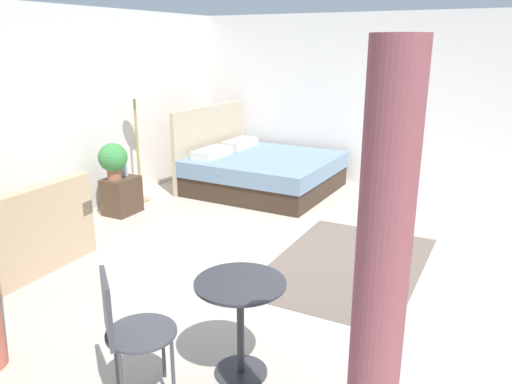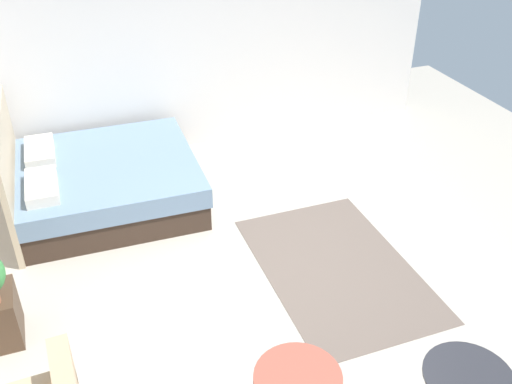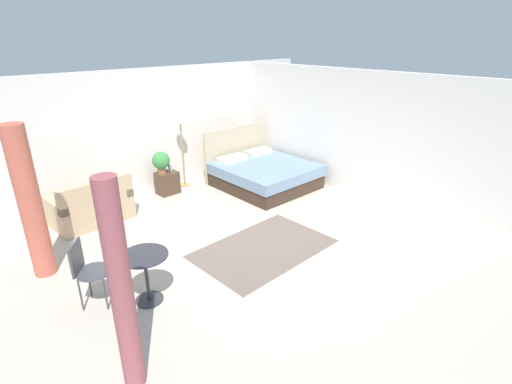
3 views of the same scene
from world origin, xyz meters
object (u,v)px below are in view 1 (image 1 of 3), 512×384
(bed, at_px, (261,171))
(cafe_chair_near_window, at_px, (126,326))
(potted_plant, at_px, (113,159))
(couch, at_px, (19,240))
(vase, at_px, (124,170))
(floor_lamp, at_px, (135,114))
(nightstand, at_px, (122,196))
(balcony_table, at_px, (240,311))

(bed, xyz_separation_m, cafe_chair_near_window, (-4.60, -1.43, 0.24))
(bed, bearing_deg, cafe_chair_near_window, -162.72)
(potted_plant, xyz_separation_m, cafe_chair_near_window, (-2.66, -2.56, -0.22))
(couch, bearing_deg, bed, -13.66)
(vase, height_order, floor_lamp, floor_lamp)
(nightstand, relative_size, balcony_table, 0.70)
(bed, distance_m, balcony_table, 4.48)
(vase, relative_size, floor_lamp, 0.09)
(bed, bearing_deg, balcony_table, -154.68)
(nightstand, distance_m, potted_plant, 0.53)
(balcony_table, bearing_deg, nightstand, 54.11)
(nightstand, height_order, floor_lamp, floor_lamp)
(couch, height_order, cafe_chair_near_window, cafe_chair_near_window)
(nightstand, height_order, cafe_chair_near_window, cafe_chair_near_window)
(couch, xyz_separation_m, nightstand, (1.76, 0.25, -0.05))
(vase, distance_m, floor_lamp, 0.81)
(potted_plant, xyz_separation_m, vase, (0.22, 0.03, -0.20))
(couch, height_order, floor_lamp, floor_lamp)
(nightstand, xyz_separation_m, cafe_chair_near_window, (-2.76, -2.56, 0.30))
(couch, distance_m, floor_lamp, 2.52)
(floor_lamp, bearing_deg, vase, -164.66)
(cafe_chair_near_window, bearing_deg, balcony_table, -40.87)
(nightstand, relative_size, cafe_chair_near_window, 0.55)
(vase, bearing_deg, cafe_chair_near_window, -138.01)
(potted_plant, distance_m, cafe_chair_near_window, 3.70)
(bed, height_order, floor_lamp, floor_lamp)
(nightstand, distance_m, floor_lamp, 1.15)
(couch, xyz_separation_m, cafe_chair_near_window, (-1.00, -2.31, 0.25))
(couch, relative_size, potted_plant, 2.88)
(bed, xyz_separation_m, couch, (-3.60, 0.88, -0.01))
(balcony_table, distance_m, cafe_chair_near_window, 0.74)
(cafe_chair_near_window, bearing_deg, floor_lamp, 39.34)
(nightstand, distance_m, vase, 0.34)
(nightstand, bearing_deg, potted_plant, 178.08)
(couch, bearing_deg, floor_lamp, 9.84)
(nightstand, distance_m, cafe_chair_near_window, 3.77)
(bed, relative_size, nightstand, 4.26)
(floor_lamp, distance_m, balcony_table, 4.27)
(floor_lamp, bearing_deg, potted_plant, -167.31)
(potted_plant, bearing_deg, vase, 7.44)
(nightstand, height_order, balcony_table, balcony_table)
(vase, bearing_deg, balcony_table, -127.06)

